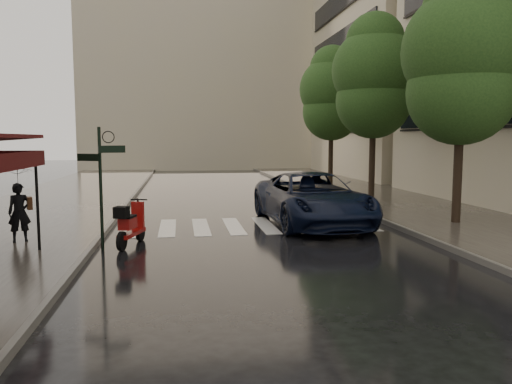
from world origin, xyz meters
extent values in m
plane|color=black|center=(0.00, 0.00, 0.00)|extent=(120.00, 120.00, 0.00)
cube|color=#38332D|center=(-4.50, 12.00, 0.06)|extent=(6.00, 60.00, 0.12)
cube|color=#38332D|center=(10.25, 12.00, 0.06)|extent=(5.50, 60.00, 0.12)
cube|color=#595651|center=(-1.45, 12.00, 0.07)|extent=(0.12, 60.00, 0.16)
cube|color=#595651|center=(7.45, 12.00, 0.07)|extent=(0.12, 60.00, 0.16)
cube|color=silver|center=(-0.70, 6.00, 0.01)|extent=(0.50, 3.20, 0.01)
cube|color=silver|center=(0.35, 6.00, 0.01)|extent=(0.50, 3.20, 0.01)
cube|color=silver|center=(1.40, 6.00, 0.01)|extent=(0.50, 3.20, 0.01)
cube|color=silver|center=(2.45, 6.00, 0.01)|extent=(0.50, 3.20, 0.01)
cube|color=silver|center=(3.50, 6.00, 0.01)|extent=(0.50, 3.20, 0.01)
cube|color=silver|center=(4.55, 6.00, 0.01)|extent=(0.50, 3.20, 0.01)
cube|color=silver|center=(5.60, 6.00, 0.01)|extent=(0.50, 3.20, 0.01)
cube|color=silver|center=(6.65, 6.00, 0.01)|extent=(0.50, 3.20, 0.01)
cylinder|color=black|center=(-2.65, 2.75, 1.29)|extent=(0.07, 0.07, 2.35)
cylinder|color=black|center=(-1.20, 3.00, 1.55)|extent=(0.08, 0.08, 3.10)
cube|color=black|center=(-0.90, 3.00, 2.55)|extent=(0.62, 0.26, 0.18)
cube|color=black|center=(-1.48, 3.00, 2.35)|extent=(0.56, 0.29, 0.18)
cube|color=#BAAF8E|center=(16.50, 26.00, 9.25)|extent=(8.00, 16.00, 18.50)
cube|color=#BAAF8E|center=(3.00, 38.00, 10.00)|extent=(22.00, 6.00, 20.00)
cylinder|color=black|center=(9.60, 5.00, 2.25)|extent=(0.28, 0.28, 4.26)
sphere|color=#1B3914|center=(9.60, 5.00, 4.30)|extent=(3.40, 3.40, 3.40)
sphere|color=#1B3914|center=(9.60, 5.00, 5.59)|extent=(3.80, 3.80, 3.80)
sphere|color=#1B3914|center=(9.60, 5.00, 6.81)|extent=(2.60, 2.60, 2.60)
cylinder|color=black|center=(9.50, 12.00, 2.36)|extent=(0.28, 0.28, 4.48)
sphere|color=#1B3914|center=(9.50, 12.00, 4.52)|extent=(3.40, 3.40, 3.40)
sphere|color=#1B3914|center=(9.50, 12.00, 5.88)|extent=(3.80, 3.80, 3.80)
sphere|color=#1B3914|center=(9.50, 12.00, 7.16)|extent=(2.60, 2.60, 2.60)
cylinder|color=black|center=(9.70, 19.00, 2.30)|extent=(0.28, 0.28, 4.37)
sphere|color=#1B3914|center=(9.70, 19.00, 4.41)|extent=(3.40, 3.40, 3.40)
sphere|color=#1B3914|center=(9.70, 19.00, 5.74)|extent=(3.80, 3.80, 3.80)
sphere|color=#1B3914|center=(9.70, 19.00, 6.98)|extent=(2.60, 2.60, 2.60)
imported|color=black|center=(-3.40, 3.84, 0.89)|extent=(0.66, 0.55, 1.54)
imported|color=black|center=(-3.40, 3.84, 2.09)|extent=(1.19, 1.20, 0.84)
cube|color=#462712|center=(-3.17, 3.93, 1.12)|extent=(0.22, 0.31, 0.33)
cylinder|color=black|center=(-0.71, 2.84, 0.25)|extent=(0.24, 0.50, 0.49)
cylinder|color=black|center=(-0.35, 4.08, 0.25)|extent=(0.24, 0.50, 0.49)
cube|color=maroon|center=(-0.52, 3.49, 0.33)|extent=(0.65, 1.36, 0.10)
cube|color=maroon|center=(-0.59, 3.24, 0.64)|extent=(0.46, 0.63, 0.29)
cube|color=maroon|center=(-0.39, 3.93, 0.72)|extent=(0.35, 0.21, 0.77)
cylinder|color=black|center=(-0.36, 4.03, 1.15)|extent=(0.46, 0.17, 0.04)
cube|color=black|center=(-0.70, 2.87, 0.98)|extent=(0.40, 0.39, 0.29)
imported|color=black|center=(5.04, 5.97, 0.85)|extent=(3.16, 6.28, 1.70)
camera|label=1|loc=(0.76, -9.83, 2.80)|focal=35.00mm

